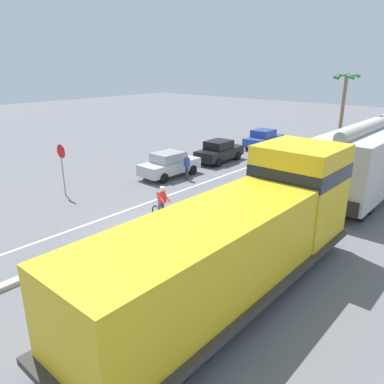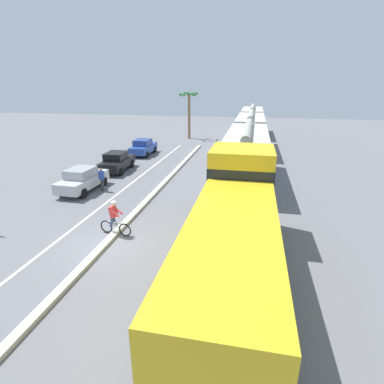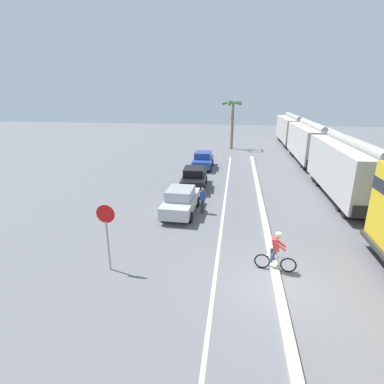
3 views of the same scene
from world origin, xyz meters
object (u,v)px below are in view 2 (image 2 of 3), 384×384
at_px(hopper_car_lead, 246,154).
at_px(pedestrian_by_cars, 102,179).
at_px(parked_car_silver, 83,179).
at_px(parked_car_blue, 143,147).
at_px(hopper_car_middle, 250,132).
at_px(cyclist, 114,219).
at_px(parked_car_black, 117,161).
at_px(locomotive, 235,232).
at_px(palm_tree_near, 189,104).
at_px(hopper_car_trailing, 252,120).

height_order(hopper_car_lead, pedestrian_by_cars, hopper_car_lead).
distance_m(parked_car_silver, parked_car_blue, 11.64).
bearing_deg(hopper_car_middle, cyclist, -105.07).
distance_m(parked_car_black, parked_car_blue, 6.41).
xyz_separation_m(cyclist, pedestrian_by_cars, (-3.66, 5.76, 0.03)).
bearing_deg(pedestrian_by_cars, hopper_car_middle, 59.16).
bearing_deg(locomotive, palm_tree_near, 105.22).
bearing_deg(cyclist, palm_tree_near, 94.91).
height_order(hopper_car_lead, hopper_car_middle, same).
bearing_deg(parked_car_silver, parked_car_blue, 89.78).
bearing_deg(parked_car_silver, palm_tree_near, 83.62).
distance_m(hopper_car_lead, palm_tree_near, 20.13).
height_order(locomotive, parked_car_black, locomotive).
xyz_separation_m(parked_car_blue, cyclist, (4.92, -17.18, 0.00)).
bearing_deg(cyclist, locomotive, -19.80).
height_order(parked_car_black, pedestrian_by_cars, same).
xyz_separation_m(parked_car_black, pedestrian_by_cars, (1.23, -5.00, 0.03)).
bearing_deg(parked_car_black, cyclist, -65.58).
xyz_separation_m(hopper_car_lead, palm_tree_near, (-8.26, 18.19, 2.47)).
xyz_separation_m(palm_tree_near, pedestrian_by_cars, (-1.23, -22.49, -3.70)).
relative_size(parked_car_black, cyclist, 2.49).
distance_m(hopper_car_trailing, parked_car_black, 24.95).
distance_m(hopper_car_lead, parked_car_silver, 11.77).
height_order(hopper_car_middle, parked_car_blue, hopper_car_middle).
bearing_deg(hopper_car_trailing, locomotive, -90.00).
relative_size(locomotive, cyclist, 6.77).
bearing_deg(palm_tree_near, hopper_car_lead, -65.58).
xyz_separation_m(hopper_car_middle, parked_car_blue, (-10.75, -4.48, -1.26)).
bearing_deg(locomotive, parked_car_silver, 144.73).
bearing_deg(palm_tree_near, locomotive, -74.78).
xyz_separation_m(locomotive, parked_car_silver, (-10.80, 7.64, -0.98)).
xyz_separation_m(parked_car_black, parked_car_blue, (-0.03, 6.41, 0.00)).
height_order(cyclist, pedestrian_by_cars, cyclist).
bearing_deg(palm_tree_near, parked_car_black, -98.01).
xyz_separation_m(hopper_car_lead, parked_car_silver, (-10.80, -4.52, -1.26)).
bearing_deg(pedestrian_by_cars, parked_car_black, 103.80).
relative_size(locomotive, hopper_car_lead, 1.10).
distance_m(locomotive, cyclist, 6.28).
bearing_deg(hopper_car_lead, parked_car_silver, -157.29).
distance_m(cyclist, pedestrian_by_cars, 6.83).
height_order(parked_car_silver, parked_car_black, same).
bearing_deg(parked_car_silver, hopper_car_middle, 56.18).
bearing_deg(pedestrian_by_cars, parked_car_blue, 96.32).
xyz_separation_m(locomotive, cyclist, (-5.83, 2.10, -0.98)).
xyz_separation_m(hopper_car_lead, cyclist, (-5.83, -10.06, -1.26)).
height_order(locomotive, parked_car_silver, locomotive).
height_order(hopper_car_middle, parked_car_black, hopper_car_middle).
height_order(parked_car_silver, pedestrian_by_cars, same).
bearing_deg(locomotive, pedestrian_by_cars, 140.37).
distance_m(parked_car_blue, cyclist, 17.87).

